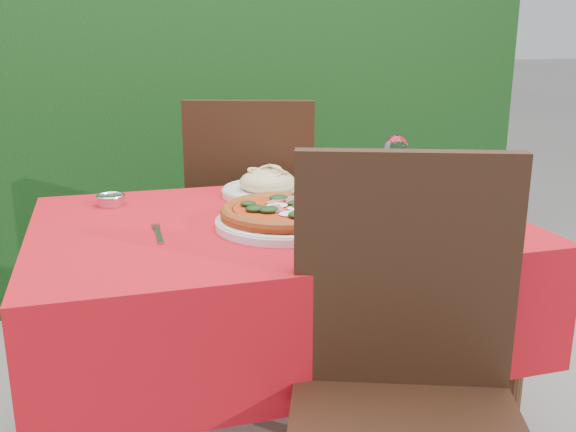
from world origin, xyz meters
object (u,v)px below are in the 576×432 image
object	(u,v)px
steel_ramekin	(111,201)
chair_near	(406,377)
fork	(159,235)
pasta_plate	(268,186)
chair_far	(253,213)
pizza_plate	(284,215)
wine_glass	(396,152)
water_glass	(422,195)

from	to	relation	value
steel_ramekin	chair_near	bearing A→B (deg)	-58.33
chair_near	fork	distance (m)	0.68
pasta_plate	fork	bearing A→B (deg)	-137.14
pasta_plate	fork	xyz separation A→B (m)	(-0.36, -0.34, -0.03)
fork	steel_ramekin	bearing A→B (deg)	107.35
chair_near	chair_far	world-z (taller)	chair_far
chair_far	fork	size ratio (longest dim) A/B	5.55
chair_far	pizza_plate	world-z (taller)	chair_far
pizza_plate	wine_glass	world-z (taller)	wine_glass
pizza_plate	fork	distance (m)	0.32
pizza_plate	water_glass	size ratio (longest dim) A/B	4.57
water_glass	chair_far	bearing A→B (deg)	116.00
water_glass	wine_glass	distance (m)	0.20
chair_near	chair_far	distance (m)	1.26
pasta_plate	wine_glass	world-z (taller)	wine_glass
chair_far	pizza_plate	bearing A→B (deg)	102.10
steel_ramekin	chair_far	bearing A→B (deg)	38.07
pizza_plate	steel_ramekin	bearing A→B (deg)	140.53
chair_near	wine_glass	size ratio (longest dim) A/B	5.44
wine_glass	pasta_plate	bearing A→B (deg)	166.55
chair_far	fork	xyz separation A→B (m)	(-0.41, -0.75, 0.17)
pizza_plate	water_glass	distance (m)	0.43
pasta_plate	wine_glass	distance (m)	0.41
water_glass	steel_ramekin	xyz separation A→B (m)	(-0.85, 0.28, -0.02)
chair_near	pasta_plate	size ratio (longest dim) A/B	3.58
wine_glass	chair_far	bearing A→B (deg)	123.71
chair_near	water_glass	distance (m)	0.69
chair_far	water_glass	xyz separation A→B (m)	(0.33, -0.68, 0.21)
water_glass	wine_glass	size ratio (longest dim) A/B	0.47
pizza_plate	fork	xyz separation A→B (m)	(-0.32, 0.01, -0.03)
chair_near	steel_ramekin	distance (m)	1.02
pizza_plate	pasta_plate	bearing A→B (deg)	82.47
wine_glass	steel_ramekin	world-z (taller)	wine_glass
chair_far	fork	bearing A→B (deg)	80.37
fork	steel_ramekin	size ratio (longest dim) A/B	2.40
chair_near	pizza_plate	distance (m)	0.55
pizza_plate	water_glass	world-z (taller)	water_glass
chair_near	steel_ramekin	xyz separation A→B (m)	(-0.53, 0.85, 0.19)
pizza_plate	chair_near	bearing A→B (deg)	-78.35
chair_near	fork	world-z (taller)	chair_near
steel_ramekin	fork	bearing A→B (deg)	-73.04
water_glass	pasta_plate	bearing A→B (deg)	144.39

